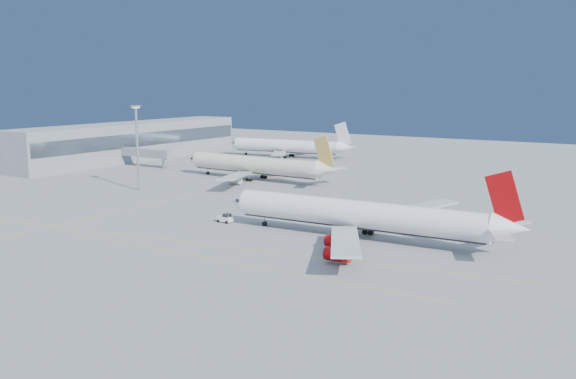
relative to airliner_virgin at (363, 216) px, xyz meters
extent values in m
plane|color=slate|center=(-22.03, -13.64, -4.79)|extent=(500.00, 500.00, 0.00)
cube|color=gray|center=(-137.03, 71.36, 2.71)|extent=(18.00, 110.00, 15.00)
cube|color=#3F4C59|center=(-127.83, 71.36, 4.21)|extent=(0.40, 107.80, 5.00)
cube|color=gray|center=(-117.03, 58.36, 0.41)|extent=(22.00, 3.00, 3.00)
cylinder|color=gray|center=(-108.03, 58.36, -2.19)|extent=(0.70, 0.70, 5.20)
cube|color=gray|center=(-106.03, 58.36, 0.41)|extent=(3.20, 3.60, 3.40)
cube|color=gold|center=(-17.03, -27.64, -4.78)|extent=(90.00, 0.18, 0.02)
cube|color=gold|center=(-22.03, -19.64, -4.78)|extent=(118.86, 16.88, 0.02)
cube|color=gold|center=(-62.03, 16.36, -4.78)|extent=(0.18, 140.00, 0.02)
cylinder|color=white|center=(-1.40, -0.04, 0.16)|extent=(53.51, 7.22, 5.53)
cone|color=white|center=(-30.16, -0.96, 0.16)|extent=(4.46, 5.66, 5.53)
cone|color=white|center=(28.59, 0.91, 0.73)|extent=(6.83, 5.46, 5.25)
cube|color=black|center=(-28.36, -0.90, 0.73)|extent=(1.69, 5.30, 0.67)
cube|color=#B7B7BC|center=(3.92, -15.36, -1.36)|extent=(17.24, 26.73, 0.52)
cube|color=#B7B7BC|center=(2.93, 15.57, -1.36)|extent=(15.79, 27.22, 0.52)
cube|color=#980609|center=(27.17, 0.87, 6.07)|extent=(7.34, 0.66, 10.08)
cylinder|color=gray|center=(-23.27, -0.74, -3.17)|extent=(0.23, 0.23, 2.19)
cylinder|color=black|center=(-23.27, -0.74, -4.27)|extent=(1.07, 0.70, 1.05)
cylinder|color=gray|center=(-0.33, -3.92, -3.17)|extent=(0.30, 0.30, 2.19)
cylinder|color=black|center=(-0.33, -3.92, -4.27)|extent=(1.07, 0.89, 1.05)
cylinder|color=gray|center=(-0.58, 3.89, -3.17)|extent=(0.30, 0.30, 2.19)
cylinder|color=black|center=(-0.58, 3.89, -4.27)|extent=(1.07, 0.89, 1.05)
cylinder|color=#980609|center=(-0.09, -10.51, -3.15)|extent=(4.65, 2.53, 2.38)
cylinder|color=#980609|center=(4.21, -18.66, -3.15)|extent=(4.65, 2.53, 2.38)
cylinder|color=#980609|center=(-0.76, 10.48, -3.15)|extent=(4.65, 2.53, 2.38)
cylinder|color=#980609|center=(3.02, 18.90, -3.15)|extent=(4.65, 2.53, 2.38)
cylinder|color=beige|center=(-64.12, 53.57, 0.05)|extent=(49.17, 7.88, 5.37)
cone|color=beige|center=(-90.64, 54.94, 0.05)|extent=(4.51, 5.58, 5.37)
cone|color=beige|center=(-36.38, 52.14, 0.62)|extent=(6.84, 5.43, 5.10)
cube|color=black|center=(-88.85, 54.85, 0.62)|extent=(1.77, 5.17, 0.66)
cube|color=#B7B7BC|center=(-60.34, 38.56, -1.42)|extent=(14.78, 26.16, 0.52)
cube|color=#B7B7BC|center=(-58.82, 68.11, -1.42)|extent=(17.01, 25.41, 0.52)
cube|color=#BB8B45|center=(-37.79, 52.21, 5.87)|extent=(7.25, 0.80, 9.96)
cylinder|color=gray|center=(-84.17, 54.60, -3.19)|extent=(0.23, 0.23, 2.17)
cylinder|color=black|center=(-84.17, 54.60, -4.28)|extent=(1.07, 0.71, 1.04)
cylinder|color=gray|center=(-63.38, 49.71, -3.19)|extent=(0.30, 0.30, 2.17)
cylinder|color=black|center=(-63.38, 49.71, -4.28)|extent=(1.08, 0.90, 1.04)
cylinder|color=gray|center=(-62.98, 57.33, -3.19)|extent=(0.30, 0.30, 2.17)
cylinder|color=black|center=(-62.98, 57.33, -4.28)|extent=(1.08, 0.90, 1.04)
cylinder|color=#B7B7BC|center=(-62.90, 41.33, -3.19)|extent=(4.63, 2.58, 2.35)
cylinder|color=#B7B7BC|center=(-61.65, 65.61, -3.19)|extent=(4.63, 2.58, 2.35)
cylinder|color=white|center=(-88.74, 111.77, 0.00)|extent=(47.34, 9.83, 5.27)
cone|color=white|center=(-114.22, 109.28, 0.00)|extent=(4.73, 5.66, 5.27)
cone|color=white|center=(-62.05, 114.38, 0.57)|extent=(7.04, 5.62, 5.01)
cube|color=black|center=(-112.44, 109.45, 0.57)|extent=(1.99, 5.13, 0.66)
cube|color=#B7B7BC|center=(-83.06, 97.97, -1.44)|extent=(17.44, 24.18, 0.52)
cube|color=#B7B7BC|center=(-85.84, 126.41, -1.44)|extent=(13.40, 25.50, 0.52)
cube|color=silver|center=(-63.46, 114.24, 5.79)|extent=(7.24, 1.13, 9.96)
cylinder|color=gray|center=(-107.94, 109.89, -3.19)|extent=(0.23, 0.23, 2.16)
cylinder|color=black|center=(-107.94, 109.89, -4.28)|extent=(1.09, 0.76, 1.04)
cylinder|color=gray|center=(-87.44, 108.11, -3.19)|extent=(0.30, 0.30, 2.16)
cylinder|color=black|center=(-87.44, 108.11, -4.28)|extent=(1.11, 0.94, 1.04)
cylinder|color=gray|center=(-88.17, 115.61, -3.19)|extent=(0.30, 0.30, 2.16)
cylinder|color=black|center=(-88.17, 115.61, -4.28)|extent=(1.11, 0.94, 1.04)
cylinder|color=#B7B7BC|center=(-85.95, 100.24, -3.21)|extent=(4.72, 2.78, 2.35)
cylinder|color=#B7B7BC|center=(-88.23, 123.62, -3.21)|extent=(4.72, 2.78, 2.35)
cube|color=white|center=(-32.92, -2.35, -3.99)|extent=(3.68, 1.99, 1.08)
cube|color=black|center=(-32.38, -2.38, -3.18)|extent=(1.52, 1.60, 0.81)
cylinder|color=black|center=(-34.23, -3.22, -4.48)|extent=(0.64, 0.35, 0.63)
cylinder|color=black|center=(-34.12, -1.34, -4.48)|extent=(0.64, 0.35, 0.63)
cylinder|color=black|center=(-31.72, -3.35, -4.48)|extent=(0.64, 0.35, 0.63)
cylinder|color=black|center=(-31.62, -1.48, -4.48)|extent=(0.64, 0.35, 0.63)
cylinder|color=gray|center=(-80.79, 18.76, 7.30)|extent=(0.68, 0.68, 24.19)
cube|color=gray|center=(-80.79, 18.76, 19.58)|extent=(2.13, 2.13, 0.48)
cube|color=white|center=(-80.79, 18.76, 19.20)|extent=(1.55, 1.55, 0.24)
camera|label=1|loc=(53.95, -114.32, 26.36)|focal=40.00mm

